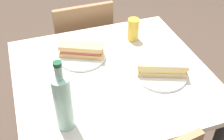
% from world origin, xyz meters
% --- Properties ---
extents(dining_table, '(0.94, 0.89, 0.76)m').
position_xyz_m(dining_table, '(0.00, 0.00, 0.63)').
color(dining_table, beige).
rests_on(dining_table, ground).
extents(chair_far, '(0.41, 0.41, 0.86)m').
position_xyz_m(chair_far, '(0.00, 0.64, 0.49)').
color(chair_far, '#936B47').
rests_on(chair_far, ground).
extents(plate_near, '(0.25, 0.25, 0.01)m').
position_xyz_m(plate_near, '(0.22, -0.10, 0.77)').
color(plate_near, white).
rests_on(plate_near, dining_table).
extents(baguette_sandwich_near, '(0.24, 0.15, 0.07)m').
position_xyz_m(baguette_sandwich_near, '(0.22, -0.10, 0.81)').
color(baguette_sandwich_near, '#DBB77A').
rests_on(baguette_sandwich_near, plate_near).
extents(knife_near, '(0.18, 0.06, 0.01)m').
position_xyz_m(knife_near, '(0.23, -0.04, 0.78)').
color(knife_near, silver).
rests_on(knife_near, plate_near).
extents(plate_far, '(0.25, 0.25, 0.01)m').
position_xyz_m(plate_far, '(-0.11, 0.17, 0.77)').
color(plate_far, white).
rests_on(plate_far, dining_table).
extents(baguette_sandwich_far, '(0.23, 0.16, 0.07)m').
position_xyz_m(baguette_sandwich_far, '(-0.11, 0.17, 0.81)').
color(baguette_sandwich_far, tan).
rests_on(baguette_sandwich_far, plate_far).
extents(knife_far, '(0.16, 0.09, 0.01)m').
position_xyz_m(knife_far, '(-0.09, 0.23, 0.78)').
color(knife_far, silver).
rests_on(knife_far, plate_far).
extents(water_bottle, '(0.07, 0.07, 0.32)m').
position_xyz_m(water_bottle, '(-0.28, -0.25, 0.89)').
color(water_bottle, '#99C6B7').
rests_on(water_bottle, dining_table).
extents(beer_glass, '(0.06, 0.06, 0.13)m').
position_xyz_m(beer_glass, '(0.21, 0.25, 0.82)').
color(beer_glass, gold).
rests_on(beer_glass, dining_table).
extents(paper_napkin, '(0.16, 0.16, 0.00)m').
position_xyz_m(paper_napkin, '(-0.33, -0.03, 0.76)').
color(paper_napkin, white).
rests_on(paper_napkin, dining_table).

